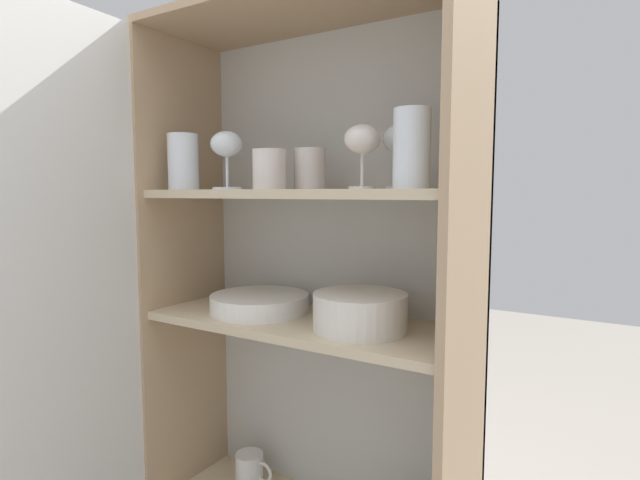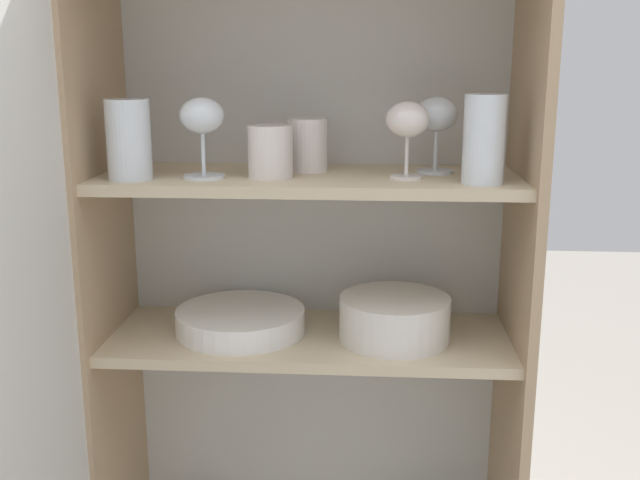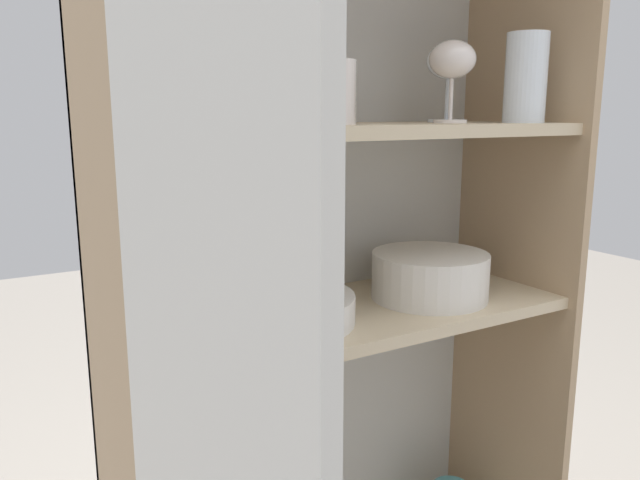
{
  "view_description": "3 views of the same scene",
  "coord_description": "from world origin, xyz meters",
  "views": [
    {
      "loc": [
        0.64,
        -0.83,
        1.11
      ],
      "look_at": [
        0.04,
        0.16,
        1.0
      ],
      "focal_mm": 28.0,
      "sensor_mm": 36.0,
      "label": 1
    },
    {
      "loc": [
        0.11,
        -1.19,
        1.32
      ],
      "look_at": [
        0.02,
        0.18,
        0.98
      ],
      "focal_mm": 42.0,
      "sensor_mm": 36.0,
      "label": 2
    },
    {
      "loc": [
        -0.55,
        -0.69,
        1.13
      ],
      "look_at": [
        -0.03,
        0.19,
        0.92
      ],
      "focal_mm": 35.0,
      "sensor_mm": 36.0,
      "label": 3
    }
  ],
  "objects": [
    {
      "name": "tumbler_glass_0",
      "position": [
        -0.01,
        0.18,
        1.16
      ],
      "size": [
        0.08,
        0.08,
        0.1
      ],
      "color": "silver",
      "rests_on": "shelf_board_upper"
    },
    {
      "name": "cupboard_side_right",
      "position": [
        0.38,
        0.14,
        0.75
      ],
      "size": [
        0.02,
        0.32,
        1.51
      ],
      "primitive_type": "cube",
      "color": "tan",
      "rests_on": "ground_plane"
    },
    {
      "name": "cupboard_side_left",
      "position": [
        -0.38,
        0.14,
        0.75
      ],
      "size": [
        0.02,
        0.32,
        1.51
      ],
      "primitive_type": "cube",
      "color": "tan",
      "rests_on": "ground_plane"
    },
    {
      "name": "wine_glass_0",
      "position": [
        0.23,
        0.18,
        1.21
      ],
      "size": [
        0.08,
        0.08,
        0.14
      ],
      "color": "white",
      "rests_on": "shelf_board_upper"
    },
    {
      "name": "shelf_board_upper",
      "position": [
        0.0,
        0.14,
        1.1
      ],
      "size": [
        0.75,
        0.29,
        0.02
      ],
      "primitive_type": "cube",
      "color": "beige"
    },
    {
      "name": "mixing_bowl_large",
      "position": [
        0.16,
        0.13,
        0.85
      ],
      "size": [
        0.21,
        0.21,
        0.08
      ],
      "color": "silver",
      "rests_on": "shelf_board_middle"
    },
    {
      "name": "wine_glass_1",
      "position": [
        -0.18,
        0.09,
        1.21
      ],
      "size": [
        0.08,
        0.08,
        0.14
      ],
      "color": "white",
      "rests_on": "shelf_board_upper"
    },
    {
      "name": "tumbler_glass_2",
      "position": [
        0.3,
        0.06,
        1.19
      ],
      "size": [
        0.07,
        0.07,
        0.15
      ],
      "color": "white",
      "rests_on": "shelf_board_upper"
    },
    {
      "name": "shelf_board_middle",
      "position": [
        0.0,
        0.14,
        0.8
      ],
      "size": [
        0.75,
        0.29,
        0.02
      ],
      "primitive_type": "cube",
      "color": "beige"
    },
    {
      "name": "tumbler_glass_3",
      "position": [
        -0.06,
        0.1,
        1.16
      ],
      "size": [
        0.08,
        0.08,
        0.09
      ],
      "color": "silver",
      "rests_on": "shelf_board_upper"
    },
    {
      "name": "tumbler_glass_1",
      "position": [
        -0.3,
        0.06,
        1.18
      ],
      "size": [
        0.08,
        0.08,
        0.14
      ],
      "color": "white",
      "rests_on": "shelf_board_upper"
    },
    {
      "name": "cupboard_back_panel",
      "position": [
        0.0,
        0.29,
        0.75
      ],
      "size": [
        0.79,
        0.02,
        1.51
      ],
      "primitive_type": "cube",
      "color": "silver",
      "rests_on": "ground_plane"
    },
    {
      "name": "plate_stack_white",
      "position": [
        -0.13,
        0.15,
        0.83
      ],
      "size": [
        0.25,
        0.25,
        0.04
      ],
      "color": "white",
      "rests_on": "shelf_board_middle"
    },
    {
      "name": "wine_glass_2",
      "position": [
        0.17,
        0.1,
        1.21
      ],
      "size": [
        0.08,
        0.08,
        0.13
      ],
      "color": "silver",
      "rests_on": "shelf_board_upper"
    }
  ]
}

